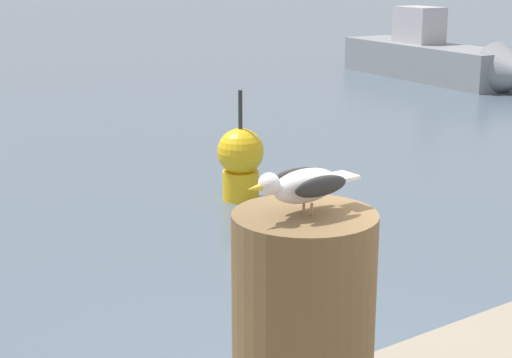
# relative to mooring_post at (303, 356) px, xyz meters

# --- Properties ---
(mooring_post) EXTENTS (0.44, 0.44, 0.92)m
(mooring_post) POSITION_rel_mooring_post_xyz_m (0.00, 0.00, 0.00)
(mooring_post) COLOR brown
(mooring_post) RESTS_ON harbor_quay
(seagull) EXTENTS (0.39, 0.15, 0.14)m
(seagull) POSITION_rel_mooring_post_xyz_m (-0.01, -0.00, 0.55)
(seagull) COLOR tan
(seagull) RESTS_ON mooring_post
(boat_grey) EXTENTS (1.99, 6.15, 1.88)m
(boat_grey) POSITION_rel_mooring_post_xyz_m (13.31, 11.36, -1.09)
(boat_grey) COLOR gray
(boat_grey) RESTS_ON ground_plane
(channel_buoy) EXTENTS (0.56, 0.56, 1.33)m
(channel_buoy) POSITION_rel_mooring_post_xyz_m (3.78, 5.96, -1.12)
(channel_buoy) COLOR yellow
(channel_buoy) RESTS_ON ground_plane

